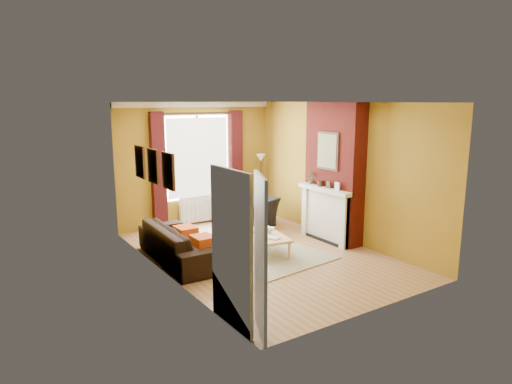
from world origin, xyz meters
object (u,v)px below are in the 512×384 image
Objects in this scene: sofa at (181,243)px; coffee_table at (266,236)px; wicker_stool at (224,212)px; floor_lamp at (261,168)px; armchair at (251,213)px.

sofa reaches higher than coffee_table.
wicker_stool is 0.32× the size of floor_lamp.
wicker_stool is at bearing 180.00° from floor_lamp.
sofa is at bearing 7.40° from armchair.
armchair is at bearing -135.23° from floor_lamp.
coffee_table is at bearing -107.76° from sofa.
coffee_table is 2.44× the size of wicker_stool.
coffee_table is (-0.69, -1.61, -0.01)m from armchair.
wicker_stool is at bearing -90.45° from armchair.
armchair is 0.68× the size of floor_lamp.
armchair reaches higher than wicker_stool.
armchair is 1.75m from coffee_table.
coffee_table is 2.42m from wicker_stool.
sofa is 2.09× the size of armchair.
sofa is 1.59m from coffee_table.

